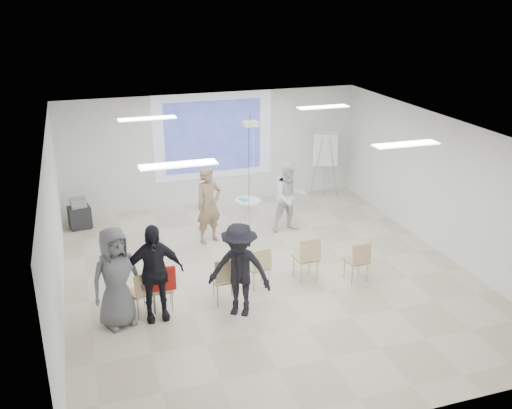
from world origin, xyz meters
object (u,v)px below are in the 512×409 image
object	(u,v)px
flipchart_easel	(326,150)
audience_left	(153,266)
laptop	(224,277)
av_cart	(80,214)
player_left	(209,200)
pedestal_table	(248,212)
player_right	(290,193)
chair_left_mid	(162,287)
chair_far_left	(142,289)
chair_left_inner	(225,277)
audience_mid	(239,264)
audience_outer	(115,272)
chair_center	(259,265)
chair_right_inner	(308,256)

from	to	relation	value
flipchart_easel	audience_left	bearing A→B (deg)	-114.84
laptop	av_cart	world-z (taller)	av_cart
player_left	flipchart_easel	world-z (taller)	player_left
pedestal_table	player_right	bearing A→B (deg)	-21.82
audience_left	chair_left_mid	bearing A→B (deg)	50.73
chair_far_left	laptop	size ratio (longest dim) A/B	2.55
laptop	flipchart_easel	bearing A→B (deg)	-129.76
player_left	av_cart	size ratio (longest dim) A/B	2.63
av_cart	chair_far_left	bearing A→B (deg)	-87.70
player_left	chair_left_inner	size ratio (longest dim) A/B	2.19
pedestal_table	chair_far_left	world-z (taller)	chair_far_left
laptop	audience_left	distance (m)	1.43
player_left	laptop	size ratio (longest dim) A/B	5.97
chair_left_inner	av_cart	distance (m)	5.18
flipchart_easel	chair_left_mid	bearing A→B (deg)	-115.14
audience_mid	audience_outer	size ratio (longest dim) A/B	0.97
chair_far_left	av_cart	xyz separation A→B (m)	(-0.95, 4.50, -0.16)
pedestal_table	av_cart	xyz separation A→B (m)	(-3.89, 1.33, -0.08)
player_left	chair_far_left	xyz separation A→B (m)	(-1.88, -2.75, -0.50)
chair_center	audience_outer	size ratio (longest dim) A/B	0.42
chair_left_mid	chair_center	xyz separation A→B (m)	(1.93, 0.27, 0.02)
chair_right_inner	laptop	bearing A→B (deg)	-175.73
chair_left_inner	audience_outer	distance (m)	2.01
player_right	laptop	distance (m)	3.65
flipchart_easel	av_cart	size ratio (longest dim) A/B	2.40
audience_mid	av_cart	world-z (taller)	audience_mid
chair_left_inner	audience_left	world-z (taller)	audience_left
pedestal_table	chair_center	size ratio (longest dim) A/B	0.93
player_right	chair_left_mid	world-z (taller)	player_right
player_left	player_right	world-z (taller)	player_left
pedestal_table	flipchart_easel	world-z (taller)	flipchart_easel
chair_left_mid	pedestal_table	bearing A→B (deg)	52.95
chair_left_mid	chair_left_inner	world-z (taller)	chair_left_inner
chair_left_inner	audience_mid	world-z (taller)	audience_mid
laptop	av_cart	distance (m)	5.09
audience_left	chair_far_left	bearing A→B (deg)	141.12
chair_center	audience_mid	size ratio (longest dim) A/B	0.43
chair_left_inner	av_cart	size ratio (longest dim) A/B	1.20
player_right	av_cart	world-z (taller)	player_right
pedestal_table	chair_left_mid	world-z (taller)	chair_left_mid
chair_center	flipchart_easel	size ratio (longest dim) A/B	0.46
chair_left_inner	flipchart_easel	world-z (taller)	flipchart_easel
chair_far_left	chair_right_inner	bearing A→B (deg)	-19.63
player_left	chair_right_inner	bearing A→B (deg)	-80.86
laptop	audience_outer	size ratio (longest dim) A/B	0.17
chair_left_mid	chair_left_inner	bearing A→B (deg)	-1.62
laptop	audience_left	size ratio (longest dim) A/B	0.17
chair_center	audience_left	bearing A→B (deg)	-174.46
chair_right_inner	chair_left_inner	bearing A→B (deg)	-172.59
pedestal_table	chair_far_left	size ratio (longest dim) A/B	0.92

